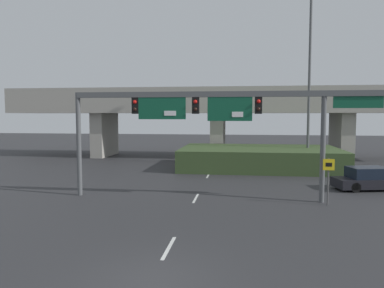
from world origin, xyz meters
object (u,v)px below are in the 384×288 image
Objects in this scene: parked_sedan_near_right at (369,179)px; highway_light_pole_near at (310,68)px; signal_gantry at (213,111)px; speed_limit_sign at (328,175)px.

highway_light_pole_near is at bearing 90.89° from parked_sedan_near_right.
signal_gantry is at bearing -169.80° from parked_sedan_near_right.
signal_gantry is 1.01× the size of highway_light_pole_near.
highway_light_pole_near is 13.05m from parked_sedan_near_right.
speed_limit_sign is 0.52× the size of parked_sedan_near_right.
speed_limit_sign is (6.25, -0.66, -3.42)m from signal_gantry.
parked_sedan_near_right is (3.67, 4.76, -0.99)m from speed_limit_sign.
highway_light_pole_near reaches higher than signal_gantry.
signal_gantry reaches higher than speed_limit_sign.
signal_gantry is at bearing -118.87° from highway_light_pole_near.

